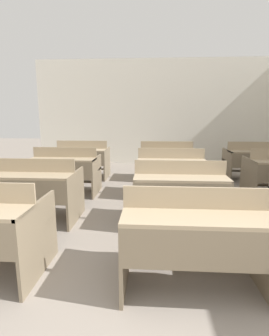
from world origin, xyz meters
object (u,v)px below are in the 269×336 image
(bench_third_center, at_px, (171,171))
(bench_back_center, at_px, (166,159))
(bench_second_left, at_px, (34,188))
(bench_second_center, at_px, (179,191))
(bench_front_center, at_px, (194,235))
(bench_back_right, at_px, (254,160))
(bench_back_left, at_px, (82,158))
(bench_third_left, at_px, (66,169))

(bench_third_center, distance_m, bench_back_center, 1.22)
(bench_second_left, bearing_deg, bench_second_center, -0.36)
(bench_front_center, relative_size, bench_back_right, 1.00)
(bench_back_left, xyz_separation_m, bench_back_right, (3.74, 0.00, 0.00))
(bench_back_center, bearing_deg, bench_back_right, 0.91)
(bench_second_left, distance_m, bench_third_left, 1.25)
(bench_third_left, height_order, bench_third_center, same)
(bench_front_center, xyz_separation_m, bench_back_left, (-1.90, 3.73, 0.00))
(bench_front_center, height_order, bench_back_center, same)
(bench_third_center, xyz_separation_m, bench_back_left, (-1.89, 1.25, 0.00))
(bench_second_left, relative_size, bench_back_right, 1.00)
(bench_third_left, xyz_separation_m, bench_back_right, (3.72, 1.23, 0.00))
(bench_second_center, bearing_deg, bench_back_left, 127.51)
(bench_back_left, bearing_deg, bench_third_center, -33.55)
(bench_back_left, relative_size, bench_back_center, 1.00)
(bench_second_left, xyz_separation_m, bench_third_left, (0.02, 1.25, 0.00))
(bench_third_left, distance_m, bench_third_center, 1.86)
(bench_front_center, bearing_deg, bench_back_center, 90.37)
(bench_back_right, bearing_deg, bench_third_center, -145.99)
(bench_third_left, bearing_deg, bench_front_center, -53.10)
(bench_second_left, bearing_deg, bench_back_right, 33.53)
(bench_third_left, bearing_deg, bench_second_center, -33.72)
(bench_back_left, relative_size, bench_back_right, 1.00)
(bench_third_center, xyz_separation_m, bench_back_center, (-0.01, 1.22, 0.00))
(bench_third_center, relative_size, bench_back_right, 1.00)
(bench_second_left, bearing_deg, bench_back_left, 90.15)
(bench_third_left, relative_size, bench_third_center, 1.00)
(bench_third_left, height_order, bench_back_center, same)
(bench_front_center, relative_size, bench_third_left, 1.00)
(bench_back_left, bearing_deg, bench_third_left, -88.88)
(bench_back_right, bearing_deg, bench_back_left, -179.99)
(bench_second_center, distance_m, bench_back_right, 3.09)
(bench_third_left, relative_size, bench_back_left, 1.00)
(bench_back_left, bearing_deg, bench_second_center, -52.49)
(bench_front_center, relative_size, bench_back_center, 1.00)
(bench_third_left, height_order, bench_back_left, same)
(bench_second_left, distance_m, bench_back_center, 3.08)
(bench_front_center, height_order, bench_second_left, same)
(bench_front_center, bearing_deg, bench_second_left, 146.50)
(bench_front_center, relative_size, bench_second_center, 1.00)
(bench_second_center, bearing_deg, bench_third_center, 91.02)
(bench_second_center, bearing_deg, bench_front_center, -90.36)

